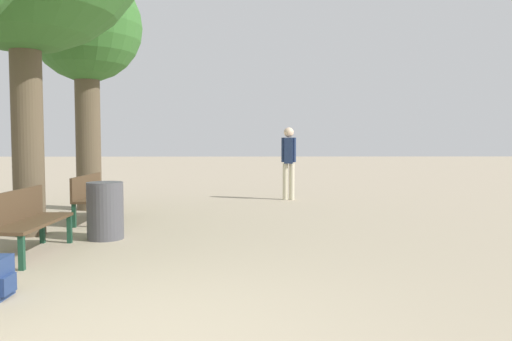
# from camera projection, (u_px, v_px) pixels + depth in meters

# --- Properties ---
(bench_row_1) EXTENTS (0.47, 1.56, 0.82)m
(bench_row_1) POSITION_uv_depth(u_px,v_px,m) (26.00, 217.00, 6.27)
(bench_row_1) COLOR #4C3823
(bench_row_1) RESTS_ON ground_plane
(bench_row_2) EXTENTS (0.47, 1.56, 0.82)m
(bench_row_2) POSITION_uv_depth(u_px,v_px,m) (94.00, 194.00, 8.99)
(bench_row_2) COLOR #4C3823
(bench_row_2) RESTS_ON ground_plane
(tree_row_2) EXTENTS (2.27, 2.27, 4.93)m
(tree_row_2) POSITION_uv_depth(u_px,v_px,m) (86.00, 33.00, 10.24)
(tree_row_2) COLOR brown
(tree_row_2) RESTS_ON ground_plane
(pedestrian_near) EXTENTS (0.36, 0.27, 1.76)m
(pedestrian_near) POSITION_uv_depth(u_px,v_px,m) (289.00, 158.00, 12.08)
(pedestrian_near) COLOR beige
(pedestrian_near) RESTS_ON ground_plane
(trash_bin) EXTENTS (0.53, 0.53, 0.84)m
(trash_bin) POSITION_uv_depth(u_px,v_px,m) (105.00, 211.00, 7.31)
(trash_bin) COLOR #4C4C51
(trash_bin) RESTS_ON ground_plane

